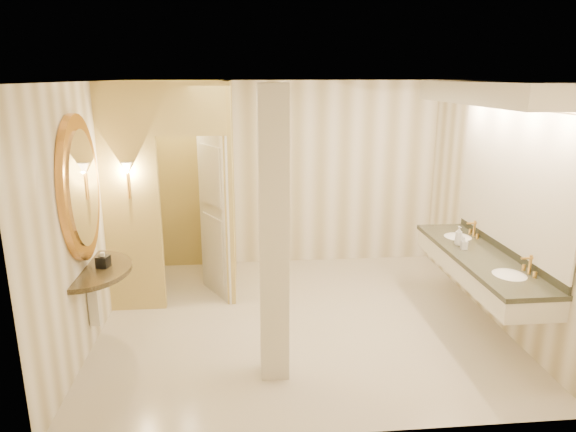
% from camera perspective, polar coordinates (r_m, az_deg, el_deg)
% --- Properties ---
extents(floor, '(4.50, 4.50, 0.00)m').
position_cam_1_polar(floor, '(6.12, 1.35, -11.45)').
color(floor, beige).
rests_on(floor, ground).
extents(ceiling, '(4.50, 4.50, 0.00)m').
position_cam_1_polar(ceiling, '(5.47, 1.53, 14.73)').
color(ceiling, silver).
rests_on(ceiling, wall_back).
extents(wall_back, '(4.50, 0.02, 2.70)m').
position_cam_1_polar(wall_back, '(7.59, -0.33, 4.63)').
color(wall_back, white).
rests_on(wall_back, floor).
extents(wall_front, '(4.50, 0.02, 2.70)m').
position_cam_1_polar(wall_front, '(3.76, 5.00, -6.69)').
color(wall_front, white).
rests_on(wall_front, floor).
extents(wall_left, '(0.02, 4.00, 2.70)m').
position_cam_1_polar(wall_left, '(5.83, -21.10, 0.32)').
color(wall_left, white).
rests_on(wall_left, floor).
extents(wall_right, '(0.02, 4.00, 2.70)m').
position_cam_1_polar(wall_right, '(6.31, 22.18, 1.29)').
color(wall_right, white).
rests_on(wall_right, floor).
extents(toilet_closet, '(1.50, 1.55, 2.70)m').
position_cam_1_polar(toilet_closet, '(6.56, -9.40, 3.04)').
color(toilet_closet, '#D6C16F').
rests_on(toilet_closet, floor).
extents(wall_sconce, '(0.14, 0.14, 0.42)m').
position_cam_1_polar(wall_sconce, '(6.08, -17.43, 4.92)').
color(wall_sconce, gold).
rests_on(wall_sconce, toilet_closet).
extents(vanity, '(0.75, 2.48, 2.09)m').
position_cam_1_polar(vanity, '(5.83, 21.58, 3.09)').
color(vanity, silver).
rests_on(vanity, floor).
extents(console_shelf, '(1.10, 1.10, 2.00)m').
position_cam_1_polar(console_shelf, '(5.45, -21.81, -0.73)').
color(console_shelf, black).
rests_on(console_shelf, floor).
extents(pillar, '(0.26, 0.26, 2.70)m').
position_cam_1_polar(pillar, '(4.58, -1.60, -2.55)').
color(pillar, silver).
rests_on(pillar, floor).
extents(tissue_box, '(0.14, 0.14, 0.12)m').
position_cam_1_polar(tissue_box, '(5.56, -19.85, -4.79)').
color(tissue_box, black).
rests_on(tissue_box, console_shelf).
extents(toilet, '(0.56, 0.87, 0.84)m').
position_cam_1_polar(toilet, '(7.19, -15.50, -4.25)').
color(toilet, white).
rests_on(toilet, floor).
extents(soap_bottle_a, '(0.07, 0.07, 0.14)m').
position_cam_1_polar(soap_bottle_a, '(6.08, 18.99, -2.87)').
color(soap_bottle_a, beige).
rests_on(soap_bottle_a, vanity).
extents(soap_bottle_b, '(0.12, 0.12, 0.12)m').
position_cam_1_polar(soap_bottle_b, '(6.35, 18.58, -2.19)').
color(soap_bottle_b, silver).
rests_on(soap_bottle_b, vanity).
extents(soap_bottle_c, '(0.10, 0.10, 0.22)m').
position_cam_1_polar(soap_bottle_c, '(6.20, 18.43, -2.09)').
color(soap_bottle_c, '#C6B28C').
rests_on(soap_bottle_c, vanity).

